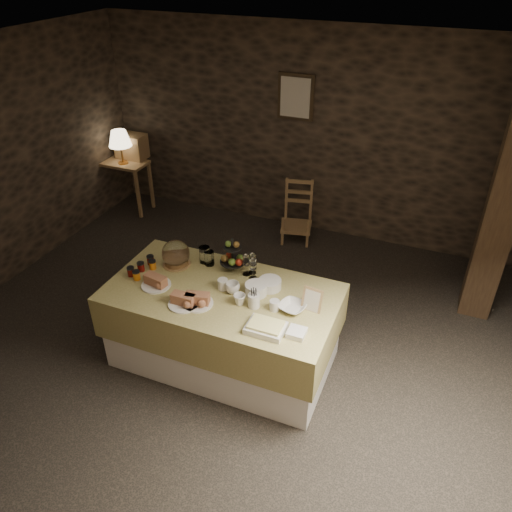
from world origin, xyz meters
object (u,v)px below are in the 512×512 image
at_px(console_table, 124,170).
at_px(buffet_table, 223,321).
at_px(chair, 298,214).
at_px(table_lamp, 120,139).
at_px(timber_column, 505,200).
at_px(fruit_stand, 233,258).
at_px(wine_rack, 131,146).

bearing_deg(console_table, buffet_table, -40.77).
bearing_deg(buffet_table, chair, 91.73).
distance_m(table_lamp, timber_column, 4.76).
bearing_deg(console_table, fruit_stand, -36.73).
height_order(wine_rack, chair, wine_rack).
height_order(console_table, wine_rack, wine_rack).
bearing_deg(chair, console_table, 170.86).
distance_m(buffet_table, console_table, 3.47).
relative_size(table_lamp, wine_rack, 1.11).
height_order(buffet_table, table_lamp, table_lamp).
relative_size(console_table, fruit_stand, 2.18).
bearing_deg(wine_rack, fruit_stand, -39.76).
bearing_deg(console_table, chair, 2.90).
relative_size(buffet_table, console_table, 2.75).
bearing_deg(table_lamp, wine_rack, 90.00).
bearing_deg(chair, table_lamp, 172.06).
bearing_deg(fruit_stand, console_table, 143.27).
xyz_separation_m(console_table, wine_rack, (0.05, 0.18, 0.30)).
bearing_deg(timber_column, chair, 162.76).
bearing_deg(wine_rack, table_lamp, -90.00).
bearing_deg(fruit_stand, buffet_table, -82.64).
bearing_deg(fruit_stand, timber_column, 31.85).
bearing_deg(fruit_stand, table_lamp, 143.46).
bearing_deg(wine_rack, chair, -1.16).
xyz_separation_m(console_table, timber_column, (4.78, -0.56, 0.70)).
height_order(table_lamp, chair, table_lamp).
xyz_separation_m(buffet_table, table_lamp, (-2.58, 2.21, 0.62)).
bearing_deg(timber_column, fruit_stand, -148.15).
relative_size(buffet_table, fruit_stand, 5.99).
bearing_deg(buffet_table, table_lamp, 139.32).
bearing_deg(table_lamp, buffet_table, -40.68).
xyz_separation_m(buffet_table, chair, (-0.07, 2.39, -0.10)).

